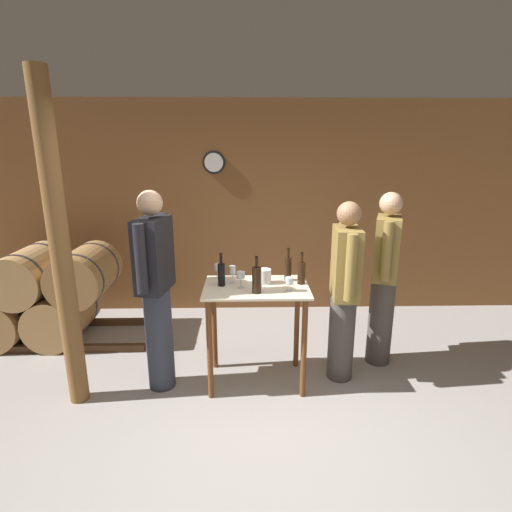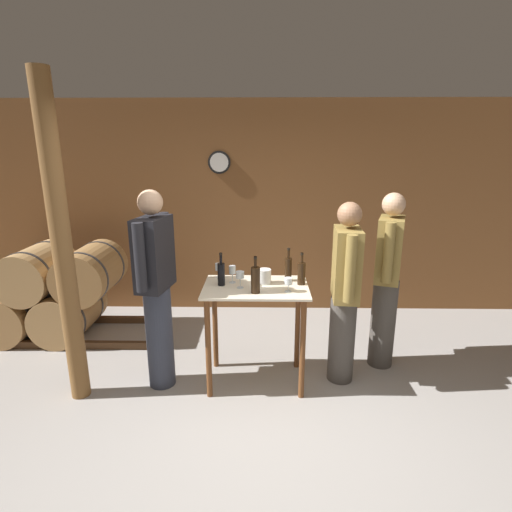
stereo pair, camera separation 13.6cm
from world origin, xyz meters
name	(u,v)px [view 1 (the left image)]	position (x,y,z in m)	size (l,w,h in m)	color
ground_plane	(271,440)	(0.00, 0.00, 0.00)	(14.00, 14.00, 0.00)	#9E9993
back_wall	(260,209)	(0.00, 2.59, 1.35)	(8.40, 0.08, 2.70)	brown
barrel_rack	(47,296)	(-2.42, 1.72, 0.52)	(2.58, 0.83, 1.08)	#4C331E
tasting_table	(256,309)	(-0.09, 0.80, 0.72)	(0.93, 0.62, 0.94)	beige
wooden_post	(60,250)	(-1.64, 0.55, 1.35)	(0.16, 0.16, 2.70)	brown
wine_bottle_far_left	(221,273)	(-0.40, 0.82, 1.06)	(0.07, 0.07, 0.30)	black
wine_bottle_left	(257,279)	(-0.09, 0.64, 1.06)	(0.08, 0.08, 0.32)	black
wine_bottle_center	(288,268)	(0.20, 0.96, 1.06)	(0.06, 0.06, 0.31)	black
wine_bottle_right	(301,272)	(0.32, 0.86, 1.05)	(0.07, 0.07, 0.29)	black
wine_glass_near_left	(218,268)	(-0.45, 1.04, 1.04)	(0.06, 0.06, 0.14)	silver
wine_glass_near_center	(232,271)	(-0.30, 0.89, 1.06)	(0.06, 0.06, 0.16)	silver
wine_glass_near_right	(241,276)	(-0.23, 0.76, 1.06)	(0.07, 0.07, 0.15)	silver
wine_glass_far_side	(289,281)	(0.19, 0.67, 1.03)	(0.07, 0.07, 0.12)	silver
ice_bucket	(265,276)	(-0.01, 0.88, 1.01)	(0.12, 0.12, 0.13)	white
person_host	(344,289)	(0.71, 0.85, 0.89)	(0.25, 0.59, 1.69)	#4C4742
person_visitor_with_scarf	(156,288)	(-0.96, 0.74, 0.96)	(0.29, 0.58, 1.80)	#333847
person_visitor_bearded	(384,276)	(1.16, 1.12, 0.92)	(0.34, 0.56, 1.73)	#4C4742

